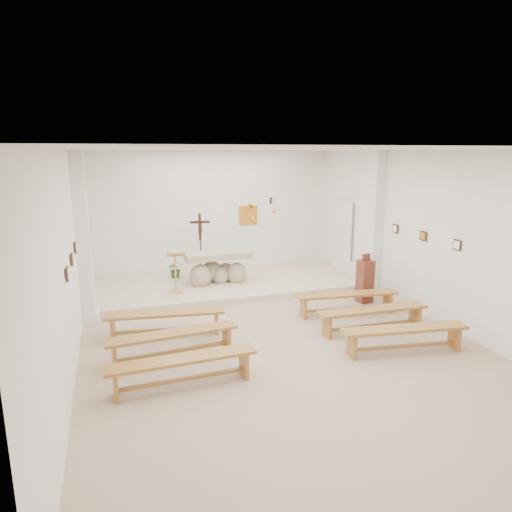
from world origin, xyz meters
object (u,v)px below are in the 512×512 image
object	(u,v)px
bench_left_third	(182,365)
bench_right_third	(405,334)
bench_left_second	(173,339)
altar	(218,270)
crucifix_stand	(200,241)
bench_left_front	(165,318)
bench_right_second	(373,314)
lectern	(175,272)
bench_right_front	(347,298)
donation_pedestal	(365,281)

from	to	relation	value
bench_left_third	bench_right_third	world-z (taller)	same
bench_left_second	bench_right_third	xyz separation A→B (m)	(3.89, -1.03, 0.00)
altar	bench_right_third	distance (m)	5.33
altar	bench_right_third	xyz separation A→B (m)	(2.21, -4.85, -0.13)
bench_left_second	altar	bearing A→B (deg)	60.66
altar	crucifix_stand	xyz separation A→B (m)	(-0.31, 0.62, 0.67)
altar	bench_left_front	distance (m)	3.26
bench_right_second	bench_right_third	xyz separation A→B (m)	(0.00, -1.03, 0.00)
bench_left_third	bench_left_second	bearing A→B (deg)	87.12
lectern	crucifix_stand	world-z (taller)	crucifix_stand
lectern	crucifix_stand	distance (m)	1.52
altar	bench_left_second	world-z (taller)	altar
lectern	bench_right_front	size ratio (longest dim) A/B	0.45
bench_left_front	bench_left_second	xyz separation A→B (m)	(0.00, -1.03, 0.00)
bench_right_third	bench_right_front	bearing A→B (deg)	97.77
altar	bench_right_front	bearing A→B (deg)	-52.57
crucifix_stand	bench_right_second	distance (m)	5.17
lectern	bench_right_third	bearing A→B (deg)	-48.04
altar	bench_left_third	bearing A→B (deg)	-110.08
bench_right_front	bench_right_third	xyz separation A→B (m)	(0.00, -2.06, 0.00)
bench_right_second	bench_right_third	world-z (taller)	same
crucifix_stand	bench_left_third	xyz separation A→B (m)	(-1.37, -5.47, -0.80)
donation_pedestal	bench_left_second	distance (m)	4.98
lectern	donation_pedestal	xyz separation A→B (m)	(4.17, -1.64, -0.14)
altar	bench_left_front	xyz separation A→B (m)	(-1.68, -2.79, -0.13)
lectern	crucifix_stand	size ratio (longest dim) A/B	0.59
altar	bench_right_third	bearing A→B (deg)	-66.48
bench_left_front	bench_right_front	distance (m)	3.89
altar	lectern	world-z (taller)	lectern
bench_left_third	crucifix_stand	bearing A→B (deg)	73.04
bench_left_third	bench_right_third	size ratio (longest dim) A/B	0.99
bench_left_third	bench_left_front	bearing A→B (deg)	87.12
lectern	bench_left_second	distance (m)	3.33
bench_left_front	bench_left_second	distance (m)	1.03
bench_left_second	bench_right_third	world-z (taller)	same
lectern	donation_pedestal	size ratio (longest dim) A/B	0.88
bench_left_front	crucifix_stand	bearing A→B (deg)	75.54
bench_left_front	bench_left_third	distance (m)	2.06
donation_pedestal	bench_right_second	distance (m)	1.84
crucifix_stand	bench_left_front	xyz separation A→B (m)	(-1.37, -3.41, -0.80)
lectern	bench_right_front	distance (m)	4.05
lectern	bench_right_third	size ratio (longest dim) A/B	0.45
altar	bench_left_second	distance (m)	4.18
bench_right_front	bench_right_second	distance (m)	1.03
bench_right_second	bench_right_third	bearing A→B (deg)	-88.37
bench_left_second	bench_right_second	size ratio (longest dim) A/B	1.01
donation_pedestal	bench_left_second	bearing A→B (deg)	-165.96
bench_right_front	bench_right_third	bearing A→B (deg)	-83.45
crucifix_stand	bench_left_third	size ratio (longest dim) A/B	0.77
crucifix_stand	bench_left_third	distance (m)	5.70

